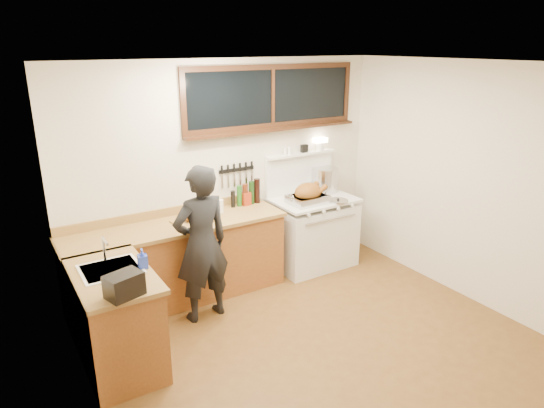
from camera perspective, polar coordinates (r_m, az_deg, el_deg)
ground_plane at (r=4.94m, az=4.87°, el=-15.72°), size 4.00×3.50×0.02m
room_shell at (r=4.24m, az=5.47°, el=3.20°), size 4.10×3.60×2.65m
counter_back at (r=5.50m, az=-10.97°, el=-6.67°), size 2.44×0.64×1.00m
counter_left at (r=4.58m, az=-17.89°, el=-12.80°), size 0.64×1.09×0.90m
sink_unit at (r=4.46m, az=-18.39°, el=-7.93°), size 0.50×0.45×0.37m
vintage_stove at (r=6.25m, az=4.73°, el=-3.09°), size 1.02×0.74×1.59m
back_window at (r=5.89m, az=0.12°, el=11.69°), size 2.32×0.13×0.77m
left_doorway at (r=3.22m, az=-18.76°, el=-14.02°), size 0.02×1.04×2.17m
knife_strip at (r=5.79m, az=-4.16°, el=3.94°), size 0.46×0.03×0.28m
man at (r=4.96m, az=-8.28°, el=-4.71°), size 0.63×0.45×1.65m
soap_bottle at (r=4.35m, az=-15.00°, el=-6.21°), size 0.09×0.09×0.18m
toaster at (r=3.93m, az=-17.00°, el=-9.11°), size 0.31×0.26×0.19m
cutting_board at (r=5.34m, az=-9.22°, el=-1.55°), size 0.46×0.37×0.14m
roast_turkey at (r=5.89m, az=4.29°, el=1.08°), size 0.50×0.36×0.25m
stockpot at (r=6.36m, az=6.29°, el=2.85°), size 0.36×0.36×0.31m
saucepan at (r=6.35m, az=4.06°, el=1.99°), size 0.18×0.29×0.12m
pot_lid at (r=6.00m, az=7.80°, el=0.38°), size 0.32×0.32×0.04m
coffee_tin at (r=5.82m, az=-3.08°, el=0.61°), size 0.11×0.09×0.15m
pitcher at (r=5.58m, az=-6.14°, el=-0.26°), size 0.10×0.10×0.15m
bottle_cluster at (r=5.82m, az=-2.86°, el=1.22°), size 0.39×0.07×0.30m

